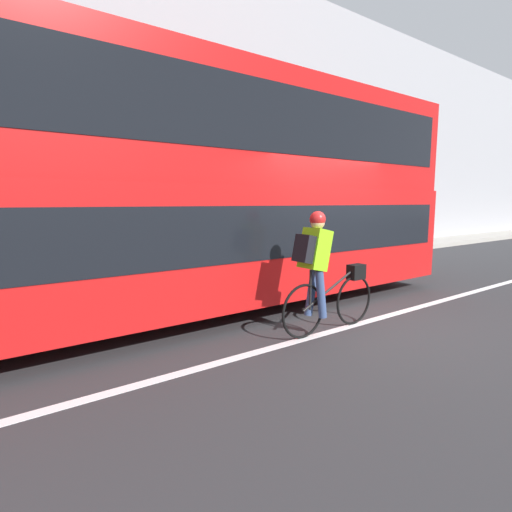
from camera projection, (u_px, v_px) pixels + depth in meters
ground_plane at (366, 321)px, 6.12m from camera, size 80.00×80.00×0.00m
road_center_line at (368, 321)px, 6.09m from camera, size 50.00×0.14×0.01m
sidewalk_curb at (198, 269)px, 10.36m from camera, size 60.00×1.66×0.16m
building_facade at (178, 112)px, 10.59m from camera, size 60.00×0.30×8.38m
bus at (147, 183)px, 5.84m from camera, size 11.50×2.46×3.78m
cyclist_on_bike at (322, 269)px, 5.42m from camera, size 1.77×0.32×1.69m
trash_bin at (182, 249)px, 9.94m from camera, size 0.57×0.57×0.97m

